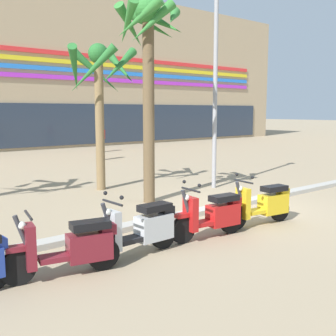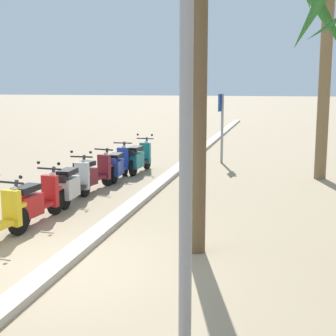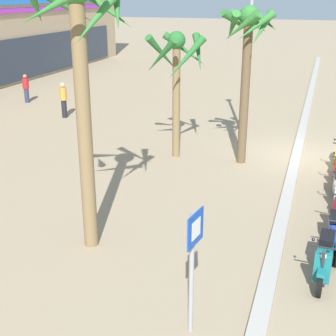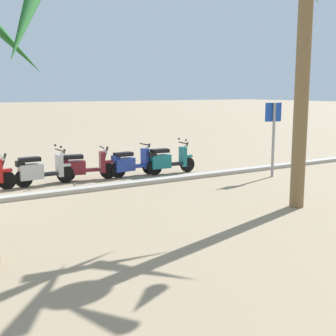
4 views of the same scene
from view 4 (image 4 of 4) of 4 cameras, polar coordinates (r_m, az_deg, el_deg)
scooter_teal_gap_after_mid at (r=15.45m, az=-0.07°, el=0.96°), size 1.79×0.56×1.17m
scooter_blue_lead_nearest at (r=15.05m, az=-4.65°, el=0.62°), size 1.73×0.56×1.04m
scooter_maroon_mid_rear at (r=14.58m, az=-10.50°, el=0.21°), size 1.79×0.69×1.04m
scooter_silver_second_in_line at (r=14.06m, az=-15.62°, el=-0.26°), size 1.79×0.56×1.17m
crossing_sign at (r=15.21m, az=12.94°, el=4.53°), size 0.60×0.16×2.40m
palm_tree_near_sign at (r=11.45m, az=16.67°, el=19.19°), size 2.52×2.56×6.32m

